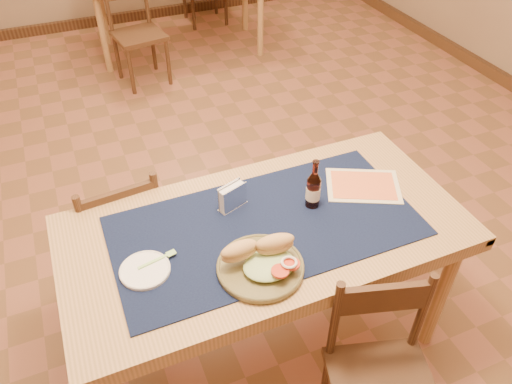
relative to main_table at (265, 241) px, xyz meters
name	(u,v)px	position (x,y,z in m)	size (l,w,h in m)	color
main_table	(265,241)	(0.00, 0.00, 0.00)	(1.60, 0.80, 0.75)	tan
placemat	(266,226)	(0.00, 0.00, 0.09)	(1.20, 0.60, 0.01)	#0F1A37
baseboard	(211,224)	(0.00, 0.80, -0.62)	(6.00, 7.00, 0.10)	#492E1A
chair_main_far	(122,232)	(-0.52, 0.53, -0.24)	(0.41, 0.41, 0.82)	#492E1A
chair_main_near	(381,377)	(0.21, -0.59, -0.24)	(0.47, 0.47, 0.82)	#492E1A
chair_back_near	(137,31)	(0.07, 2.87, -0.23)	(0.45, 0.45, 0.85)	#492E1A
sandwich_plate	(262,262)	(-0.10, -0.20, 0.12)	(0.32, 0.32, 0.12)	brown
side_plate	(145,270)	(-0.49, -0.05, 0.10)	(0.18, 0.18, 0.02)	white
fork	(160,258)	(-0.43, -0.02, 0.10)	(0.15, 0.05, 0.00)	#A5E67E
beer_bottle	(313,189)	(0.22, 0.04, 0.17)	(0.06, 0.06, 0.22)	#40150B
napkin_holder	(232,197)	(-0.08, 0.15, 0.14)	(0.13, 0.09, 0.11)	silver
menu_card	(363,185)	(0.49, 0.06, 0.09)	(0.38, 0.34, 0.01)	beige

